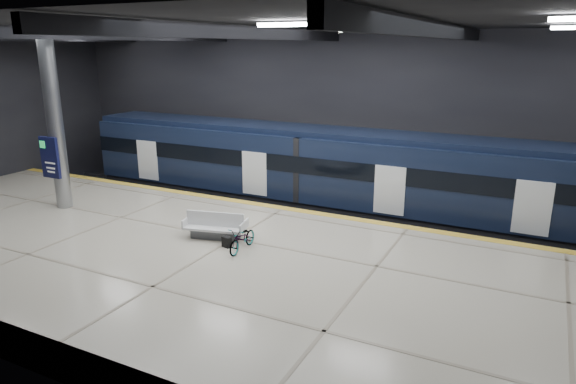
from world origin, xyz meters
The scene contains 10 objects.
ground centered at (0.00, 0.00, 0.00)m, with size 30.00×30.00×0.00m, color black.
room_shell centered at (0.00, 0.00, 5.72)m, with size 30.10×16.10×8.05m.
platform centered at (0.00, -2.50, 0.55)m, with size 30.00×11.00×1.10m, color beige.
safety_strip centered at (0.00, 2.75, 1.11)m, with size 30.00×0.40×0.01m, color yellow.
rails centered at (0.00, 5.50, 0.08)m, with size 30.00×1.52×0.16m.
train centered at (2.68, 5.50, 2.06)m, with size 29.40×2.84×3.79m.
bench centered at (-0.56, -1.20, 1.42)m, with size 2.22×1.31×0.92m.
bicycle centered at (0.83, -1.73, 1.50)m, with size 0.53×1.52×0.80m, color #99999E.
pannier_bag centered at (0.23, -1.73, 1.28)m, with size 0.30×0.18×0.35m, color black.
info_column centered at (-8.00, -1.03, 4.46)m, with size 0.90×0.78×6.90m.
Camera 1 is at (8.91, -14.60, 7.34)m, focal length 32.00 mm.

